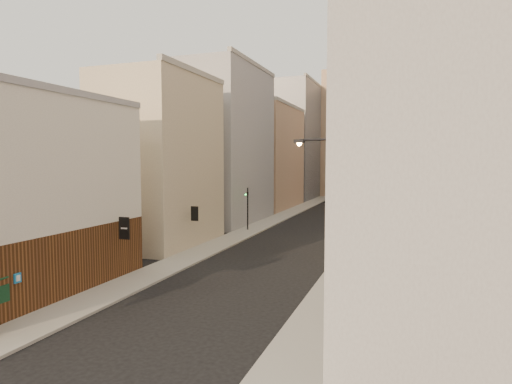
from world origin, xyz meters
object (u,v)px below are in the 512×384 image
(clock_tower, at_px, (357,119))
(traffic_light_right, at_px, (369,195))
(white_tower, at_px, (407,106))
(traffic_light_left, at_px, (248,199))
(streetlamp_far, at_px, (373,184))
(streetlamp_mid, at_px, (367,192))
(streetlamp_near, at_px, (330,216))

(clock_tower, height_order, traffic_light_right, clock_tower)
(white_tower, distance_m, traffic_light_left, 47.61)
(streetlamp_far, bearing_deg, clock_tower, 82.08)
(white_tower, distance_m, streetlamp_mid, 47.68)
(traffic_light_right, bearing_deg, white_tower, -76.42)
(streetlamp_far, relative_size, traffic_light_left, 1.78)
(white_tower, height_order, traffic_light_left, white_tower)
(traffic_light_left, bearing_deg, streetlamp_near, 132.11)
(traffic_light_left, distance_m, traffic_light_right, 16.15)
(clock_tower, bearing_deg, white_tower, -51.84)
(white_tower, bearing_deg, clock_tower, 128.16)
(white_tower, bearing_deg, traffic_light_left, -111.84)
(streetlamp_far, bearing_deg, streetlamp_mid, -105.09)
(white_tower, relative_size, streetlamp_mid, 4.67)
(clock_tower, height_order, white_tower, clock_tower)
(streetlamp_mid, relative_size, streetlamp_far, 1.00)
(streetlamp_mid, height_order, traffic_light_right, streetlamp_mid)
(white_tower, height_order, streetlamp_mid, white_tower)
(streetlamp_far, bearing_deg, traffic_light_left, -155.19)
(clock_tower, bearing_deg, streetlamp_near, -84.44)
(clock_tower, height_order, streetlamp_far, clock_tower)
(streetlamp_far, xyz_separation_m, traffic_light_right, (-0.32, -1.91, -1.37))
(clock_tower, distance_m, streetlamp_far, 46.46)
(white_tower, bearing_deg, traffic_light_right, -97.21)
(streetlamp_far, bearing_deg, white_tower, 65.67)
(streetlamp_mid, bearing_deg, streetlamp_near, -69.58)
(clock_tower, xyz_separation_m, streetlamp_mid, (7.85, -59.61, -12.56))
(white_tower, xyz_separation_m, traffic_light_left, (-16.82, -41.95, -14.95))
(clock_tower, xyz_separation_m, white_tower, (11.00, -14.00, 0.97))
(streetlamp_near, xyz_separation_m, streetlamp_mid, (0.05, 20.45, -0.21))
(traffic_light_left, bearing_deg, clock_tower, -83.27)
(white_tower, distance_m, traffic_light_right, 35.58)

